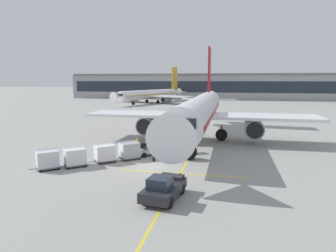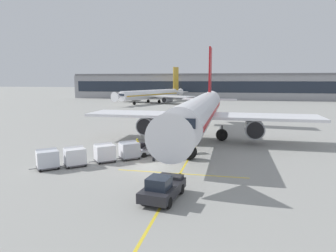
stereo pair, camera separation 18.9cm
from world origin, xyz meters
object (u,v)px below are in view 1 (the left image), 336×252
(baggage_cart_lead, at_px, (129,150))
(ground_crew_by_carts, at_px, (110,151))
(belt_loader, at_px, (152,147))
(safety_cone_engine_keepout, at_px, (162,141))
(baggage_cart_third, at_px, (75,156))
(parked_airplane, at_px, (200,112))
(ground_crew_by_loader, at_px, (137,145))
(distant_airplane, at_px, (151,94))
(baggage_cart_fourth, at_px, (48,159))
(baggage_cart_second, at_px, (105,153))
(pushback_tug, at_px, (164,188))
(ground_crew_marshaller, at_px, (154,152))

(baggage_cart_lead, bearing_deg, ground_crew_by_carts, -146.69)
(belt_loader, relative_size, safety_cone_engine_keepout, 5.87)
(baggage_cart_lead, xyz_separation_m, baggage_cart_third, (-4.29, -3.77, 0.00))
(parked_airplane, bearing_deg, safety_cone_engine_keepout, -148.89)
(ground_crew_by_loader, height_order, distant_airplane, distant_airplane)
(baggage_cart_fourth, xyz_separation_m, safety_cone_engine_keepout, (8.05, 13.59, -0.61))
(belt_loader, xyz_separation_m, ground_crew_by_carts, (-3.57, -3.58, 0.13))
(baggage_cart_second, xyz_separation_m, pushback_tug, (8.10, -8.44, -0.17))
(belt_loader, height_order, ground_crew_by_loader, belt_loader)
(baggage_cart_third, relative_size, distant_airplane, 0.07)
(safety_cone_engine_keepout, bearing_deg, baggage_cart_second, -110.49)
(baggage_cart_fourth, relative_size, ground_crew_by_loader, 1.48)
(pushback_tug, distance_m, distant_airplane, 90.99)
(parked_airplane, relative_size, baggage_cart_third, 16.12)
(baggage_cart_third, relative_size, ground_crew_marshaller, 1.48)
(baggage_cart_lead, bearing_deg, baggage_cart_fourth, -140.85)
(baggage_cart_fourth, xyz_separation_m, pushback_tug, (12.38, -4.95, -0.17))
(baggage_cart_second, bearing_deg, pushback_tug, -46.17)
(distant_airplane, bearing_deg, pushback_tug, -74.50)
(baggage_cart_third, bearing_deg, belt_loader, 45.34)
(ground_crew_by_loader, bearing_deg, pushback_tug, -64.90)
(ground_crew_by_loader, height_order, ground_crew_marshaller, same)
(pushback_tug, xyz_separation_m, ground_crew_by_carts, (-7.73, 9.00, 0.17))
(belt_loader, xyz_separation_m, baggage_cart_second, (-3.94, -4.14, 0.13))
(belt_loader, xyz_separation_m, baggage_cart_fourth, (-8.22, -7.63, 0.13))
(baggage_cart_lead, xyz_separation_m, pushback_tug, (6.02, -10.12, -0.17))
(parked_airplane, distance_m, baggage_cart_second, 15.68)
(ground_crew_marshaller, bearing_deg, distant_airplane, 105.15)
(baggage_cart_third, xyz_separation_m, ground_crew_by_loader, (4.36, 6.36, -0.00))
(pushback_tug, height_order, ground_crew_by_carts, pushback_tug)
(baggage_cart_second, relative_size, ground_crew_by_loader, 1.48)
(distant_airplane, bearing_deg, ground_crew_by_carts, -78.10)
(safety_cone_engine_keepout, bearing_deg, ground_crew_by_loader, -105.59)
(ground_crew_marshaller, bearing_deg, baggage_cart_second, -165.11)
(parked_airplane, height_order, baggage_cart_fourth, parked_airplane)
(baggage_cart_lead, relative_size, baggage_cart_second, 1.00)
(baggage_cart_third, bearing_deg, ground_crew_by_carts, 45.67)
(pushback_tug, bearing_deg, baggage_cart_lead, 120.76)
(pushback_tug, distance_m, ground_crew_by_loader, 14.04)
(baggage_cart_third, distance_m, baggage_cart_fourth, 2.50)
(baggage_cart_lead, bearing_deg, baggage_cart_third, -138.71)
(belt_loader, bearing_deg, safety_cone_engine_keepout, 91.63)
(baggage_cart_fourth, xyz_separation_m, ground_crew_by_carts, (4.65, 4.05, -0.00))
(ground_crew_by_carts, height_order, ground_crew_marshaller, same)
(baggage_cart_second, relative_size, ground_crew_marshaller, 1.48)
(belt_loader, xyz_separation_m, ground_crew_by_loader, (-1.79, 0.13, 0.13))
(ground_crew_marshaller, bearing_deg, baggage_cart_third, -154.50)
(pushback_tug, relative_size, ground_crew_marshaller, 2.67)
(baggage_cart_lead, height_order, ground_crew_by_loader, baggage_cart_lead)
(baggage_cart_third, bearing_deg, parked_airplane, 54.67)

